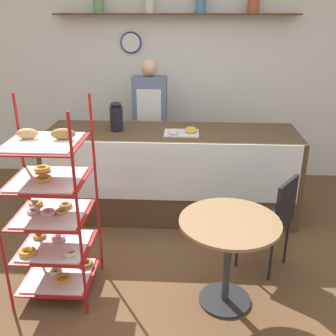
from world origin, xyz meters
TOP-DOWN VIEW (x-y plane):
  - ground_plane at (0.00, 0.00)m, footprint 14.00×14.00m
  - back_wall at (0.00, 2.25)m, footprint 10.00×0.30m
  - display_counter at (0.00, 1.04)m, footprint 2.71×0.79m
  - pastry_rack at (-0.87, -0.34)m, footprint 0.61×0.58m
  - person_worker at (-0.29, 1.69)m, footprint 0.41×0.23m
  - cafe_table at (0.50, -0.43)m, footprint 0.76×0.76m
  - cafe_chair at (0.94, 0.03)m, footprint 0.53×0.53m
  - coffee_carafe at (-0.59, 1.04)m, footprint 0.14×0.14m
  - donut_tray_counter at (0.14, 0.97)m, footprint 0.36×0.28m

SIDE VIEW (x-z plane):
  - ground_plane at x=0.00m, z-range 0.00..0.00m
  - display_counter at x=0.00m, z-range 0.00..0.97m
  - cafe_chair at x=0.94m, z-range 0.11..1.00m
  - cafe_table at x=0.50m, z-range 0.19..0.93m
  - pastry_rack at x=-0.87m, z-range -0.07..1.53m
  - person_worker at x=-0.29m, z-range 0.08..1.73m
  - donut_tray_counter at x=0.14m, z-range 0.97..1.02m
  - coffee_carafe at x=-0.59m, z-range 0.97..1.28m
  - back_wall at x=0.00m, z-range 0.01..2.71m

